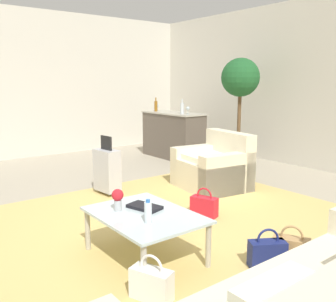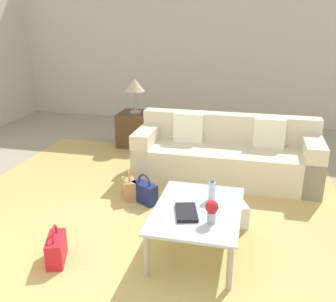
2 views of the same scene
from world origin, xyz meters
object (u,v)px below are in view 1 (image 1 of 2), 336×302
(flower_vase, at_px, (118,198))
(coffee_table, at_px, (145,219))
(water_bottle, at_px, (148,212))
(bar_console, at_px, (173,134))
(handbag_navy, at_px, (267,253))
(wine_glass_leftmost, at_px, (157,106))
(handbag_red, at_px, (204,206))
(coffee_table_book, at_px, (145,207))
(wine_bottle_amber, at_px, (156,106))
(armchair, at_px, (215,169))
(wine_bottle_clear, at_px, (182,108))
(handbag_white, at_px, (151,283))
(handbag_tan, at_px, (291,250))
(wine_glass_left_of_centre, at_px, (188,109))
(suitcase_silver, at_px, (107,170))
(potted_ficus, at_px, (240,87))

(flower_vase, bearing_deg, coffee_table, 34.29)
(water_bottle, bearing_deg, bar_console, 139.14)
(handbag_navy, bearing_deg, wine_glass_leftmost, 154.39)
(flower_vase, xyz_separation_m, handbag_red, (-0.25, 1.33, -0.42))
(coffee_table_book, bearing_deg, wine_bottle_amber, 127.31)
(armchair, relative_size, wine_bottle_amber, 3.71)
(wine_bottle_clear, bearing_deg, handbag_navy, -30.08)
(wine_bottle_clear, xyz_separation_m, handbag_red, (2.60, -1.81, -0.96))
(coffee_table_book, bearing_deg, wine_bottle_clear, 119.82)
(wine_bottle_clear, bearing_deg, water_bottle, -43.37)
(flower_vase, relative_size, wine_bottle_amber, 0.68)
(handbag_navy, height_order, handbag_white, same)
(coffee_table, height_order, handbag_navy, coffee_table)
(wine_glass_leftmost, relative_size, wine_bottle_amber, 0.51)
(wine_glass_leftmost, xyz_separation_m, handbag_tan, (4.90, -2.08, -0.95))
(handbag_white, distance_m, handbag_tan, 1.35)
(wine_bottle_amber, xyz_separation_m, handbag_red, (3.50, -1.81, -0.96))
(water_bottle, bearing_deg, coffee_table_book, 150.64)
(coffee_table, relative_size, handbag_tan, 2.98)
(wine_bottle_amber, bearing_deg, wine_glass_left_of_centre, 4.36)
(bar_console, bearing_deg, suitcase_silver, -57.99)
(wine_glass_leftmost, distance_m, handbag_red, 4.13)
(water_bottle, relative_size, wine_bottle_clear, 0.68)
(coffee_table, relative_size, wine_glass_leftmost, 6.91)
(coffee_table_book, height_order, potted_ficus, potted_ficus)
(coffee_table, relative_size, handbag_navy, 2.98)
(handbag_navy, bearing_deg, suitcase_silver, -179.01)
(bar_console, height_order, handbag_white, bar_console)
(coffee_table_book, xyz_separation_m, wine_bottle_amber, (-3.84, 2.91, 0.64))
(wine_glass_left_of_centre, height_order, potted_ficus, potted_ficus)
(armchair, height_order, wine_glass_left_of_centre, wine_glass_left_of_centre)
(armchair, height_order, handbag_navy, armchair)
(handbag_red, distance_m, potted_ficus, 3.36)
(wine_glass_leftmost, height_order, handbag_navy, wine_glass_leftmost)
(wine_glass_leftmost, xyz_separation_m, suitcase_silver, (2.02, -2.36, -0.72))
(flower_vase, distance_m, suitcase_silver, 1.98)
(wine_glass_leftmost, bearing_deg, potted_ficus, 19.44)
(bar_console, bearing_deg, handbag_tan, -25.87)
(suitcase_silver, xyz_separation_m, potted_ficus, (-0.20, 3.00, 1.15))
(coffee_table, distance_m, coffee_table_book, 0.16)
(water_bottle, bearing_deg, wine_glass_leftmost, 143.19)
(coffee_table_book, relative_size, wine_bottle_amber, 1.06)
(wine_bottle_amber, height_order, handbag_navy, wine_bottle_amber)
(coffee_table_book, xyz_separation_m, suitcase_silver, (-1.88, 0.62, -0.09))
(bar_console, relative_size, suitcase_silver, 1.79)
(water_bottle, height_order, wine_glass_left_of_centre, wine_glass_left_of_centre)
(coffee_table_book, xyz_separation_m, handbag_red, (-0.35, 1.10, -0.32))
(water_bottle, height_order, wine_glass_leftmost, wine_glass_leftmost)
(armchair, distance_m, handbag_tan, 2.49)
(armchair, height_order, coffee_table, armchair)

